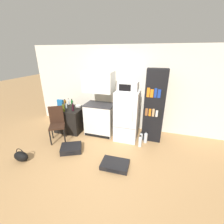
{
  "coord_description": "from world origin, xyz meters",
  "views": [
    {
      "loc": [
        1.06,
        -2.5,
        2.36
      ],
      "look_at": [
        0.04,
        0.85,
        0.94
      ],
      "focal_mm": 24.0,
      "sensor_mm": 36.0,
      "label": 1
    }
  ],
  "objects_px": {
    "bottle_clear_short": "(69,102)",
    "bottle_green_tall": "(72,103)",
    "chair": "(57,121)",
    "kitchen_hutch": "(100,107)",
    "bottle_amber_beer": "(65,102)",
    "suitcase_large_flat": "(71,148)",
    "handbag": "(21,156)",
    "bowl": "(78,106)",
    "water_bottle_middle": "(146,138)",
    "suitcase_small_flat": "(115,165)",
    "bottle_olive_oil": "(63,108)",
    "bottle_milk_white": "(66,106)",
    "cereal_box": "(61,105)",
    "refrigerator": "(127,116)",
    "water_bottle_back": "(141,138)",
    "bottle_wine_dark": "(73,107)",
    "water_bottle_front": "(140,142)",
    "bookshelf": "(154,107)",
    "microwave": "(128,86)",
    "side_table": "(70,119)"
  },
  "relations": [
    {
      "from": "bottle_clear_short",
      "to": "bottle_green_tall",
      "type": "height_order",
      "value": "bottle_green_tall"
    },
    {
      "from": "bottle_green_tall",
      "to": "chair",
      "type": "bearing_deg",
      "value": -93.05
    },
    {
      "from": "kitchen_hutch",
      "to": "bottle_amber_beer",
      "type": "xyz_separation_m",
      "value": [
        -1.31,
        0.21,
        -0.04
      ]
    },
    {
      "from": "suitcase_large_flat",
      "to": "handbag",
      "type": "relative_size",
      "value": 1.75
    },
    {
      "from": "bottle_amber_beer",
      "to": "bowl",
      "type": "relative_size",
      "value": 0.99
    },
    {
      "from": "water_bottle_middle",
      "to": "suitcase_small_flat",
      "type": "bearing_deg",
      "value": -115.28
    },
    {
      "from": "kitchen_hutch",
      "to": "bottle_olive_oil",
      "type": "height_order",
      "value": "kitchen_hutch"
    },
    {
      "from": "bottle_milk_white",
      "to": "chair",
      "type": "height_order",
      "value": "chair"
    },
    {
      "from": "suitcase_large_flat",
      "to": "cereal_box",
      "type": "bearing_deg",
      "value": 106.5
    },
    {
      "from": "bottle_clear_short",
      "to": "bottle_green_tall",
      "type": "relative_size",
      "value": 0.83
    },
    {
      "from": "refrigerator",
      "to": "bottle_milk_white",
      "type": "distance_m",
      "value": 1.91
    },
    {
      "from": "kitchen_hutch",
      "to": "suitcase_small_flat",
      "type": "height_order",
      "value": "kitchen_hutch"
    },
    {
      "from": "water_bottle_middle",
      "to": "water_bottle_back",
      "type": "bearing_deg",
      "value": -176.78
    },
    {
      "from": "bottle_wine_dark",
      "to": "water_bottle_front",
      "type": "height_order",
      "value": "bottle_wine_dark"
    },
    {
      "from": "water_bottle_back",
      "to": "bottle_clear_short",
      "type": "bearing_deg",
      "value": 171.34
    },
    {
      "from": "handbag",
      "to": "bottle_wine_dark",
      "type": "bearing_deg",
      "value": 71.19
    },
    {
      "from": "bookshelf",
      "to": "bottle_amber_beer",
      "type": "bearing_deg",
      "value": 178.07
    },
    {
      "from": "bottle_wine_dark",
      "to": "water_bottle_back",
      "type": "xyz_separation_m",
      "value": [
        2.02,
        0.08,
        -0.71
      ]
    },
    {
      "from": "bowl",
      "to": "cereal_box",
      "type": "height_order",
      "value": "cereal_box"
    },
    {
      "from": "microwave",
      "to": "bottle_green_tall",
      "type": "distance_m",
      "value": 1.93
    },
    {
      "from": "bowl",
      "to": "water_bottle_back",
      "type": "relative_size",
      "value": 0.57
    },
    {
      "from": "suitcase_small_flat",
      "to": "water_bottle_front",
      "type": "height_order",
      "value": "water_bottle_front"
    },
    {
      "from": "bottle_milk_white",
      "to": "bowl",
      "type": "bearing_deg",
      "value": 32.57
    },
    {
      "from": "water_bottle_front",
      "to": "suitcase_small_flat",
      "type": "bearing_deg",
      "value": -114.68
    },
    {
      "from": "side_table",
      "to": "water_bottle_middle",
      "type": "height_order",
      "value": "side_table"
    },
    {
      "from": "microwave",
      "to": "suitcase_small_flat",
      "type": "relative_size",
      "value": 0.85
    },
    {
      "from": "water_bottle_back",
      "to": "bookshelf",
      "type": "bearing_deg",
      "value": 45.48
    },
    {
      "from": "cereal_box",
      "to": "water_bottle_middle",
      "type": "distance_m",
      "value": 2.67
    },
    {
      "from": "cereal_box",
      "to": "suitcase_small_flat",
      "type": "xyz_separation_m",
      "value": [
        2.01,
        -1.08,
        -0.84
      ]
    },
    {
      "from": "bottle_wine_dark",
      "to": "cereal_box",
      "type": "bearing_deg",
      "value": 179.11
    },
    {
      "from": "side_table",
      "to": "bottle_green_tall",
      "type": "relative_size",
      "value": 3.26
    },
    {
      "from": "bottle_olive_oil",
      "to": "bottle_clear_short",
      "type": "bearing_deg",
      "value": 108.42
    },
    {
      "from": "water_bottle_middle",
      "to": "side_table",
      "type": "bearing_deg",
      "value": 178.64
    },
    {
      "from": "refrigerator",
      "to": "handbag",
      "type": "bearing_deg",
      "value": -140.86
    },
    {
      "from": "microwave",
      "to": "chair",
      "type": "bearing_deg",
      "value": -160.64
    },
    {
      "from": "bottle_green_tall",
      "to": "bottle_olive_oil",
      "type": "distance_m",
      "value": 0.44
    },
    {
      "from": "handbag",
      "to": "bottle_milk_white",
      "type": "bearing_deg",
      "value": 83.55
    },
    {
      "from": "bottle_milk_white",
      "to": "suitcase_large_flat",
      "type": "distance_m",
      "value": 1.44
    },
    {
      "from": "bottle_olive_oil",
      "to": "water_bottle_back",
      "type": "xyz_separation_m",
      "value": [
        2.26,
        0.21,
        -0.71
      ]
    },
    {
      "from": "refrigerator",
      "to": "bowl",
      "type": "distance_m",
      "value": 1.61
    },
    {
      "from": "water_bottle_middle",
      "to": "suitcase_large_flat",
      "type": "bearing_deg",
      "value": -151.87
    },
    {
      "from": "bottle_milk_white",
      "to": "bottle_clear_short",
      "type": "bearing_deg",
      "value": 108.51
    },
    {
      "from": "kitchen_hutch",
      "to": "bottle_amber_beer",
      "type": "bearing_deg",
      "value": 170.8
    },
    {
      "from": "refrigerator",
      "to": "bottle_wine_dark",
      "type": "bearing_deg",
      "value": -173.33
    },
    {
      "from": "bottle_clear_short",
      "to": "suitcase_small_flat",
      "type": "height_order",
      "value": "bottle_clear_short"
    },
    {
      "from": "kitchen_hutch",
      "to": "bottle_green_tall",
      "type": "xyz_separation_m",
      "value": [
        -0.97,
        0.09,
        -0.01
      ]
    },
    {
      "from": "water_bottle_middle",
      "to": "bottle_amber_beer",
      "type": "bearing_deg",
      "value": 172.68
    },
    {
      "from": "bottle_clear_short",
      "to": "water_bottle_front",
      "type": "height_order",
      "value": "bottle_clear_short"
    },
    {
      "from": "kitchen_hutch",
      "to": "water_bottle_front",
      "type": "distance_m",
      "value": 1.51
    },
    {
      "from": "bottle_clear_short",
      "to": "bottle_wine_dark",
      "type": "relative_size",
      "value": 0.81
    }
  ]
}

